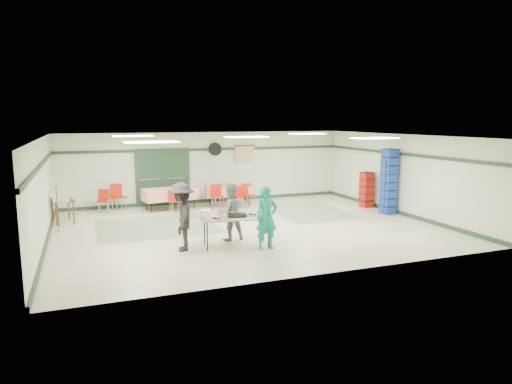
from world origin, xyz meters
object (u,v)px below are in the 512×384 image
object	(u,v)px
dining_table_b	(170,194)
chair_loose_b	(104,198)
chair_c	(248,193)
volunteer_teal	(267,218)
broom	(58,208)
dining_table_a	(229,190)
chair_d	(175,198)
chair_b	(217,194)
crate_stack_blue_a	(388,187)
office_printer	(61,196)
volunteer_grey	(230,212)
printer_table	(62,202)
chair_a	(238,195)
serving_table	(236,218)
crate_stack_blue_b	(389,182)
crate_stack_red	(367,190)
volunteer_dark	(182,217)
chair_loose_a	(118,194)

from	to	relation	value
dining_table_b	chair_loose_b	distance (m)	2.27
chair_c	dining_table_b	bearing A→B (deg)	157.05
volunteer_teal	broom	bearing A→B (deg)	141.77
dining_table_a	chair_c	distance (m)	0.78
volunteer_teal	broom	size ratio (longest dim) A/B	1.19
chair_d	broom	bearing A→B (deg)	-163.88
chair_b	crate_stack_blue_a	size ratio (longest dim) A/B	0.47
dining_table_b	office_printer	size ratio (longest dim) A/B	4.51
volunteer_grey	chair_loose_b	xyz separation A→B (m)	(-2.98, 5.03, -0.27)
chair_d	printer_table	size ratio (longest dim) A/B	0.76
volunteer_grey	chair_a	size ratio (longest dim) A/B	1.96
volunteer_teal	chair_b	distance (m)	5.33
chair_c	broom	bearing A→B (deg)	-177.62
dining_table_a	office_printer	xyz separation A→B (m)	(-5.71, -1.38, 0.35)
dining_table_b	volunteer_teal	bearing A→B (deg)	-85.81
crate_stack_blue_a	broom	xyz separation A→B (m)	(-10.38, 1.26, -0.25)
chair_c	broom	world-z (taller)	broom
serving_table	crate_stack_blue_b	distance (m)	6.41
chair_b	crate_stack_red	world-z (taller)	crate_stack_red
serving_table	chair_loose_b	xyz separation A→B (m)	(-2.95, 5.66, -0.22)
chair_loose_b	volunteer_grey	bearing A→B (deg)	-48.29
chair_b	chair_d	world-z (taller)	chair_b
chair_loose_b	crate_stack_blue_a	bearing A→B (deg)	-10.87
dining_table_b	chair_c	bearing A→B (deg)	-20.24
crate_stack_red	broom	size ratio (longest dim) A/B	0.99
volunteer_dark	broom	bearing A→B (deg)	-123.54
chair_a	chair_d	world-z (taller)	chair_d
chair_b	crate_stack_blue_a	world-z (taller)	crate_stack_blue_a
serving_table	chair_loose_a	bearing A→B (deg)	120.63
crate_stack_blue_b	broom	distance (m)	10.47
serving_table	printer_table	xyz separation A→B (m)	(-4.21, 4.47, -0.07)
chair_loose_a	printer_table	distance (m)	2.24
crate_stack_blue_b	dining_table_b	bearing A→B (deg)	153.23
chair_b	office_printer	size ratio (longest dim) A/B	2.00
chair_d	dining_table_b	bearing A→B (deg)	88.56
dining_table_a	dining_table_b	bearing A→B (deg)	-170.56
crate_stack_blue_b	office_printer	size ratio (longest dim) A/B	5.04
chair_loose_a	broom	distance (m)	3.17
dining_table_a	crate_stack_blue_b	world-z (taller)	crate_stack_blue_b
dining_table_a	office_printer	world-z (taller)	office_printer
chair_loose_a	crate_stack_blue_b	distance (m)	9.42
chair_d	dining_table_a	bearing A→B (deg)	8.39
crate_stack_blue_a	chair_loose_a	bearing A→B (deg)	155.77
chair_c	chair_loose_a	xyz separation A→B (m)	(-4.50, 1.05, 0.05)
crate_stack_blue_b	chair_a	bearing A→B (deg)	147.32
volunteer_grey	crate_stack_red	xyz separation A→B (m)	(6.05, 2.60, -0.12)
broom	chair_c	bearing A→B (deg)	17.24
chair_a	chair_loose_b	distance (m)	4.69
serving_table	chair_a	world-z (taller)	chair_a
chair_b	crate_stack_blue_a	distance (m)	5.93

